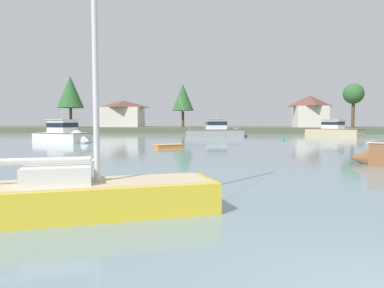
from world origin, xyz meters
The scene contains 13 objects.
far_shore_bank centered at (0.00, 94.77, 0.60)m, with size 200.91×45.98×1.20m, color #4C563D.
cruiser_white centered at (-21.57, 36.25, 0.67)m, with size 8.99×6.20×5.27m.
dinghy_orange centered at (-7.60, 28.09, 0.13)m, with size 2.90×2.49×0.50m.
cruiser_sand centered at (15.49, 57.05, 0.64)m, with size 9.38×9.27×5.59m.
cruiser_grey centered at (-2.97, 54.53, 0.67)m, with size 11.27×5.36×5.24m.
sailboat_yellow centered at (-6.23, 4.11, 0.23)m, with size 7.54×4.47×10.34m.
mooring_buoy_green centered at (5.45, 42.61, 0.08)m, with size 0.46×0.46×0.51m.
mooring_buoy_white centered at (-2.79, 63.83, 0.09)m, with size 0.50×0.50×0.55m.
shore_tree_left_mid centered at (-40.35, 79.07, 10.01)m, with size 6.45×6.45×12.80m.
shore_tree_right_mid centered at (29.29, 84.83, 9.37)m, with size 4.97×4.97×10.82m.
shore_tree_inland_b centered at (-13.59, 90.10, 9.27)m, with size 5.88×5.88×11.73m.
cottage_behind_trees centered at (21.27, 94.72, 5.73)m, with size 8.85×8.99×8.75m.
cottage_hillside centered at (-31.69, 94.67, 5.15)m, with size 11.74×9.55×7.66m.
Camera 1 is at (-2.40, -4.33, 2.37)m, focal length 32.51 mm.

